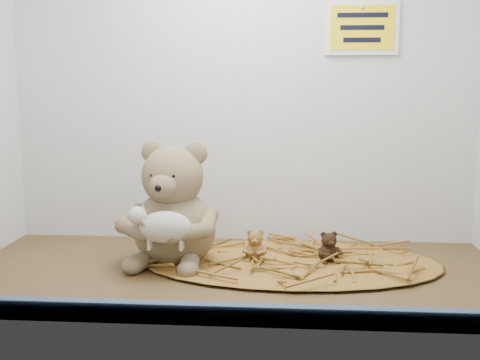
# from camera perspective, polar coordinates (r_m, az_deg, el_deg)

# --- Properties ---
(alcove_shell) EXTENTS (1.20, 0.60, 0.90)m
(alcove_shell) POSITION_cam_1_polar(r_m,az_deg,el_deg) (1.36, -0.42, 10.77)
(alcove_shell) COLOR #3D2A15
(alcove_shell) RESTS_ON ground
(front_rail) EXTENTS (1.19, 0.02, 0.04)m
(front_rail) POSITION_cam_1_polar(r_m,az_deg,el_deg) (1.06, -2.15, -12.56)
(front_rail) COLOR #3A5270
(front_rail) RESTS_ON shelf_floor
(straw_bed) EXTENTS (0.68, 0.40, 0.01)m
(straw_bed) POSITION_cam_1_polar(r_m,az_deg,el_deg) (1.39, 4.91, -7.79)
(straw_bed) COLOR brown
(straw_bed) RESTS_ON shelf_floor
(main_teddy) EXTENTS (0.26, 0.28, 0.28)m
(main_teddy) POSITION_cam_1_polar(r_m,az_deg,el_deg) (1.38, -6.28, -2.17)
(main_teddy) COLOR olive
(main_teddy) RESTS_ON shelf_floor
(toy_lamb) EXTENTS (0.15, 0.09, 0.10)m
(toy_lamb) POSITION_cam_1_polar(r_m,az_deg,el_deg) (1.29, -7.09, -4.46)
(toy_lamb) COLOR beige
(toy_lamb) RESTS_ON main_teddy
(mini_teddy_tan) EXTENTS (0.06, 0.06, 0.07)m
(mini_teddy_tan) POSITION_cam_1_polar(r_m,az_deg,el_deg) (1.38, 1.45, -6.05)
(mini_teddy_tan) COLOR brown
(mini_teddy_tan) RESTS_ON straw_bed
(mini_teddy_brown) EXTENTS (0.07, 0.07, 0.07)m
(mini_teddy_brown) POSITION_cam_1_polar(r_m,az_deg,el_deg) (1.38, 8.41, -6.16)
(mini_teddy_brown) COLOR black
(mini_teddy_brown) RESTS_ON straw_bed
(wall_sign) EXTENTS (0.16, 0.01, 0.11)m
(wall_sign) POSITION_cam_1_polar(r_m,az_deg,el_deg) (1.58, 11.49, 13.97)
(wall_sign) COLOR #E2BD0B
(wall_sign) RESTS_ON back_wall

